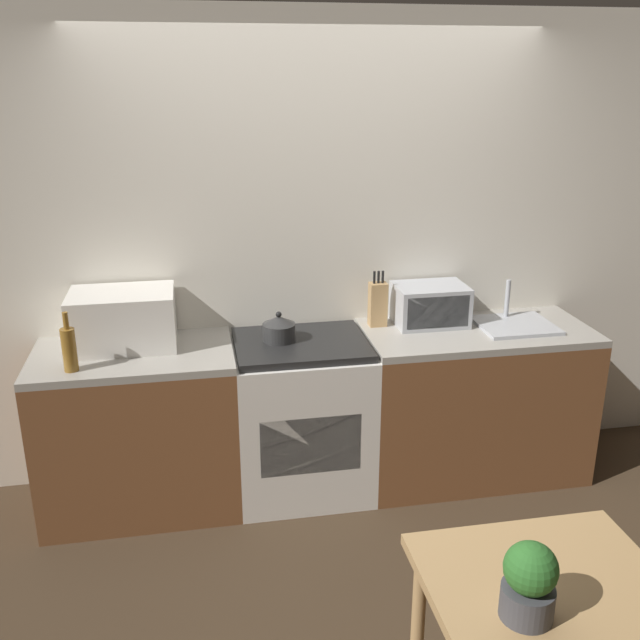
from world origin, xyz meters
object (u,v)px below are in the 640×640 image
dining_table (548,613)px  stove_range (302,417)px  kettle (279,328)px  toaster_oven (430,305)px  microwave (123,319)px  bottle (69,348)px

dining_table → stove_range: bearing=105.6°
kettle → toaster_oven: toaster_oven is taller
stove_range → dining_table: size_ratio=1.14×
toaster_oven → stove_range: bearing=-169.5°
microwave → bottle: size_ratio=1.79×
stove_range → bottle: bearing=-171.0°
toaster_oven → dining_table: bearing=-97.4°
microwave → dining_table: microwave is taller
toaster_oven → microwave: bearing=-178.7°
stove_range → microwave: (-0.92, 0.10, 0.60)m
microwave → bottle: bearing=-129.1°
bottle → toaster_oven: size_ratio=0.74×
kettle → dining_table: (0.63, -1.87, -0.35)m
bottle → toaster_oven: 1.96m
toaster_oven → dining_table: toaster_oven is taller
stove_range → toaster_oven: (0.77, 0.14, 0.57)m
microwave → toaster_oven: 1.69m
bottle → stove_range: bearing=9.0°
stove_range → microwave: microwave is taller
microwave → dining_table: (1.44, -1.94, -0.43)m
microwave → toaster_oven: (1.69, 0.04, -0.03)m
toaster_oven → dining_table: (-0.26, -1.98, -0.40)m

